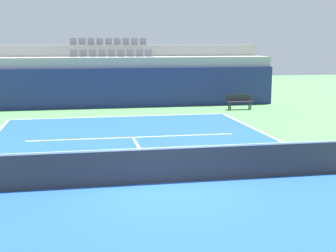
% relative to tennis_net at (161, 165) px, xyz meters
% --- Properties ---
extents(ground_plane, '(80.00, 80.00, 0.00)m').
position_rel_tennis_net_xyz_m(ground_plane, '(0.00, 0.00, -0.51)').
color(ground_plane, '#4C8C4C').
extents(court_surface, '(11.00, 24.00, 0.01)m').
position_rel_tennis_net_xyz_m(court_surface, '(0.00, 0.00, -0.50)').
color(court_surface, '#1E4C99').
rests_on(court_surface, ground_plane).
extents(baseline_far, '(11.00, 0.10, 0.00)m').
position_rel_tennis_net_xyz_m(baseline_far, '(0.00, 11.95, -0.50)').
color(baseline_far, white).
rests_on(baseline_far, court_surface).
extents(service_line_far, '(8.26, 0.10, 0.00)m').
position_rel_tennis_net_xyz_m(service_line_far, '(0.00, 6.40, -0.50)').
color(service_line_far, white).
rests_on(service_line_far, court_surface).
extents(centre_service_line, '(0.10, 6.40, 0.00)m').
position_rel_tennis_net_xyz_m(centre_service_line, '(0.00, 3.20, -0.50)').
color(centre_service_line, white).
rests_on(centre_service_line, court_surface).
extents(back_wall, '(19.23, 0.30, 2.29)m').
position_rel_tennis_net_xyz_m(back_wall, '(0.00, 15.49, 0.64)').
color(back_wall, navy).
rests_on(back_wall, ground_plane).
extents(stands_tier_lower, '(19.23, 2.40, 2.89)m').
position_rel_tennis_net_xyz_m(stands_tier_lower, '(0.00, 16.84, 0.94)').
color(stands_tier_lower, '#9E9E99').
rests_on(stands_tier_lower, ground_plane).
extents(stands_tier_upper, '(19.23, 2.40, 3.59)m').
position_rel_tennis_net_xyz_m(stands_tier_upper, '(0.00, 19.24, 1.29)').
color(stands_tier_upper, '#9E9E99').
rests_on(stands_tier_upper, ground_plane).
extents(seating_row_lower, '(4.94, 0.44, 0.44)m').
position_rel_tennis_net_xyz_m(seating_row_lower, '(0.00, 16.93, 2.51)').
color(seating_row_lower, slate).
rests_on(seating_row_lower, stands_tier_lower).
extents(seating_row_upper, '(4.94, 0.44, 0.44)m').
position_rel_tennis_net_xyz_m(seating_row_upper, '(0.00, 19.33, 3.21)').
color(seating_row_upper, slate).
rests_on(seating_row_upper, stands_tier_upper).
extents(tennis_net, '(11.08, 0.08, 1.07)m').
position_rel_tennis_net_xyz_m(tennis_net, '(0.00, 0.00, 0.00)').
color(tennis_net, black).
rests_on(tennis_net, court_surface).
extents(player_bench, '(1.50, 0.40, 0.85)m').
position_rel_tennis_net_xyz_m(player_bench, '(6.89, 13.41, -0.00)').
color(player_bench, '#232328').
rests_on(player_bench, ground_plane).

